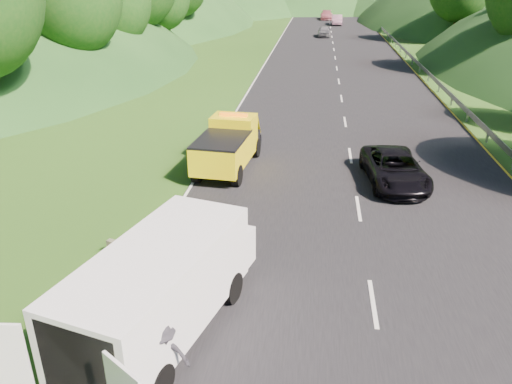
# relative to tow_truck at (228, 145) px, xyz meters

# --- Properties ---
(ground) EXTENTS (320.00, 320.00, 0.00)m
(ground) POSITION_rel_tow_truck_xyz_m (2.67, -7.65, -1.14)
(ground) COLOR #38661E
(ground) RESTS_ON ground
(road_surface) EXTENTS (14.00, 200.00, 0.02)m
(road_surface) POSITION_rel_tow_truck_xyz_m (5.67, 32.35, -1.13)
(road_surface) COLOR black
(road_surface) RESTS_ON ground
(guardrail) EXTENTS (0.06, 140.00, 1.52)m
(guardrail) POSITION_rel_tow_truck_xyz_m (12.97, 44.85, -1.14)
(guardrail) COLOR gray
(guardrail) RESTS_ON ground
(tree_line_left) EXTENTS (14.00, 140.00, 14.00)m
(tree_line_left) POSITION_rel_tow_truck_xyz_m (-16.33, 52.35, -1.14)
(tree_line_left) COLOR #294C16
(tree_line_left) RESTS_ON ground
(tree_line_right) EXTENTS (14.00, 140.00, 14.00)m
(tree_line_right) POSITION_rel_tow_truck_xyz_m (25.67, 52.35, -1.14)
(tree_line_right) COLOR #294C16
(tree_line_right) RESTS_ON ground
(hills_backdrop) EXTENTS (201.00, 288.60, 44.00)m
(hills_backdrop) POSITION_rel_tow_truck_xyz_m (9.17, 127.05, -1.14)
(hills_backdrop) COLOR #2D5B23
(hills_backdrop) RESTS_ON ground
(tow_truck) EXTENTS (2.52, 5.60, 2.33)m
(tow_truck) POSITION_rel_tow_truck_xyz_m (0.00, 0.00, 0.00)
(tow_truck) COLOR black
(tow_truck) RESTS_ON ground
(white_van) EXTENTS (4.72, 7.54, 2.49)m
(white_van) POSITION_rel_tow_truck_xyz_m (0.36, -11.44, 0.27)
(white_van) COLOR black
(white_van) RESTS_ON ground
(woman) EXTENTS (0.58, 0.67, 1.53)m
(woman) POSITION_rel_tow_truck_xyz_m (-0.66, -7.59, -1.14)
(woman) COLOR silver
(woman) RESTS_ON ground
(child) EXTENTS (0.52, 0.44, 0.93)m
(child) POSITION_rel_tow_truck_xyz_m (-0.29, -7.94, -1.14)
(child) COLOR tan
(child) RESTS_ON ground
(suitcase) EXTENTS (0.37, 0.28, 0.53)m
(suitcase) POSITION_rel_tow_truck_xyz_m (-2.39, -8.02, -0.88)
(suitcase) COLOR #605D48
(suitcase) RESTS_ON ground
(passing_suv) EXTENTS (2.75, 5.09, 1.36)m
(passing_suv) POSITION_rel_tow_truck_xyz_m (7.31, -0.94, -1.14)
(passing_suv) COLOR black
(passing_suv) RESTS_ON ground
(dist_car_a) EXTENTS (1.63, 4.05, 1.38)m
(dist_car_a) POSITION_rel_tow_truck_xyz_m (4.57, 50.23, -1.14)
(dist_car_a) COLOR #54555A
(dist_car_a) RESTS_ON ground
(dist_car_b) EXTENTS (1.66, 4.75, 1.57)m
(dist_car_b) POSITION_rel_tow_truck_xyz_m (6.75, 66.66, -1.14)
(dist_car_b) COLOR #7D5368
(dist_car_b) RESTS_ON ground
(dist_car_c) EXTENTS (2.16, 5.32, 1.54)m
(dist_car_c) POSITION_rel_tow_truck_xyz_m (5.13, 76.12, -1.14)
(dist_car_c) COLOR #AF5763
(dist_car_c) RESTS_ON ground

